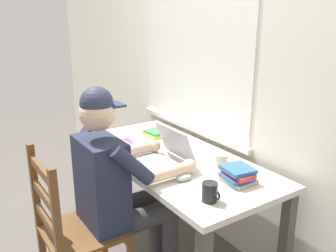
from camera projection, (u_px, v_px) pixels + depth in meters
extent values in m
plane|color=#56514C|center=(172.00, 252.00, 2.56)|extent=(8.00, 8.00, 0.00)
cube|color=silver|center=(226.00, 61.00, 2.40)|extent=(6.00, 0.04, 2.60)
cube|color=white|center=(193.00, 60.00, 2.66)|extent=(1.22, 0.01, 0.97)
cube|color=beige|center=(191.00, 127.00, 2.81)|extent=(1.28, 0.06, 0.04)
cube|color=beige|center=(172.00, 159.00, 2.35)|extent=(1.50, 0.70, 0.03)
cube|color=#4C4742|center=(90.00, 181.00, 2.86)|extent=(0.06, 0.06, 0.69)
cube|color=#4C4742|center=(155.00, 164.00, 3.17)|extent=(0.06, 0.06, 0.69)
cube|color=#4C4742|center=(285.00, 246.00, 2.06)|extent=(0.06, 0.06, 0.69)
cube|color=#232842|center=(101.00, 182.00, 2.00)|extent=(0.34, 0.20, 0.50)
sphere|color=#DBB293|center=(97.00, 113.00, 1.88)|extent=(0.19, 0.19, 0.19)
sphere|color=#282D47|center=(97.00, 103.00, 1.87)|extent=(0.17, 0.17, 0.17)
cube|color=#282D47|center=(112.00, 105.00, 1.92)|extent=(0.13, 0.10, 0.01)
cylinder|color=#38383D|center=(128.00, 206.00, 2.25)|extent=(0.13, 0.40, 0.13)
cylinder|color=#38383D|center=(142.00, 219.00, 2.11)|extent=(0.13, 0.40, 0.13)
cylinder|color=#38383D|center=(156.00, 228.00, 2.43)|extent=(0.10, 0.10, 0.46)
cylinder|color=#38383D|center=(171.00, 242.00, 2.29)|extent=(0.10, 0.10, 0.46)
cylinder|color=#232842|center=(100.00, 143.00, 2.16)|extent=(0.10, 0.25, 0.25)
cylinder|color=#DBB293|center=(135.00, 150.00, 2.31)|extent=(0.07, 0.28, 0.07)
sphere|color=#DBB293|center=(154.00, 146.00, 2.38)|extent=(0.08, 0.08, 0.08)
cylinder|color=#232842|center=(132.00, 165.00, 1.84)|extent=(0.10, 0.25, 0.25)
cylinder|color=#DBB293|center=(170.00, 172.00, 2.00)|extent=(0.07, 0.28, 0.07)
sphere|color=#DBB293|center=(189.00, 166.00, 2.08)|extent=(0.08, 0.08, 0.08)
cube|color=brown|center=(84.00, 230.00, 2.02)|extent=(0.42, 0.42, 0.02)
cube|color=brown|center=(104.00, 238.00, 2.34)|extent=(0.04, 0.04, 0.44)
cube|color=brown|center=(56.00, 216.00, 1.69)|extent=(0.04, 0.04, 0.48)
cube|color=brown|center=(35.00, 185.00, 1.99)|extent=(0.04, 0.04, 0.48)
cube|color=brown|center=(47.00, 220.00, 1.88)|extent=(0.36, 0.02, 0.04)
cube|color=brown|center=(44.00, 196.00, 1.83)|extent=(0.36, 0.02, 0.04)
cube|color=brown|center=(41.00, 170.00, 1.79)|extent=(0.36, 0.02, 0.04)
cube|color=#ADAFB2|center=(154.00, 165.00, 2.20)|extent=(0.33, 0.23, 0.02)
cube|color=silver|center=(154.00, 163.00, 2.20)|extent=(0.29, 0.17, 0.00)
cube|color=#ADAFB2|center=(175.00, 143.00, 2.25)|extent=(0.33, 0.09, 0.21)
cube|color=#4C515B|center=(175.00, 143.00, 2.25)|extent=(0.29, 0.07, 0.18)
ellipsoid|color=#ADAFB2|center=(184.00, 177.00, 2.01)|extent=(0.06, 0.10, 0.03)
cylinder|color=beige|center=(221.00, 161.00, 2.15)|extent=(0.08, 0.08, 0.09)
torus|color=beige|center=(227.00, 163.00, 2.11)|extent=(0.05, 0.01, 0.05)
cylinder|color=black|center=(210.00, 192.00, 1.78)|extent=(0.08, 0.08, 0.10)
torus|color=black|center=(216.00, 195.00, 1.74)|extent=(0.05, 0.01, 0.05)
cube|color=gray|center=(239.00, 180.00, 1.98)|extent=(0.16, 0.15, 0.02)
cube|color=#2D5B9E|center=(237.00, 177.00, 1.98)|extent=(0.17, 0.16, 0.02)
cube|color=#BC332D|center=(239.00, 174.00, 1.96)|extent=(0.16, 0.12, 0.02)
cube|color=#2D5B9E|center=(238.00, 169.00, 1.97)|extent=(0.18, 0.17, 0.02)
cube|color=gold|center=(155.00, 134.00, 2.74)|extent=(0.19, 0.12, 0.02)
cube|color=#38844C|center=(157.00, 131.00, 2.74)|extent=(0.17, 0.16, 0.02)
cube|color=silver|center=(120.00, 146.00, 2.52)|extent=(0.21, 0.15, 0.01)
cube|color=#7A4293|center=(126.00, 141.00, 2.62)|extent=(0.14, 0.11, 0.00)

